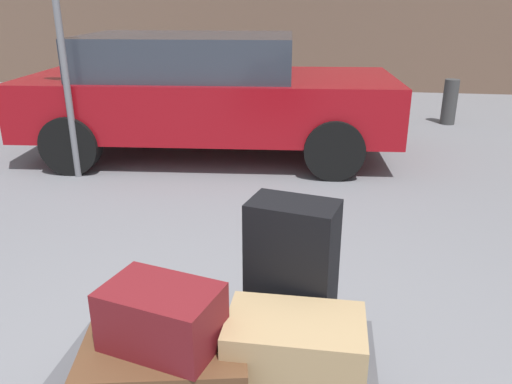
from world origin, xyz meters
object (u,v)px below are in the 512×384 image
object	(u,v)px
luggage_cart	(216,382)
no_parking_sign	(59,25)
duffel_bag_maroon_topmost_pile	(162,317)
parked_car	(206,92)
suitcase_black_stacked_top	(292,272)
duffel_bag_tan_rear_right	(295,353)
bollard_kerb_near	(450,102)
suitcase_brown_center	(166,367)

from	to	relation	value
luggage_cart	no_parking_sign	bearing A→B (deg)	124.99
luggage_cart	duffel_bag_maroon_topmost_pile	distance (m)	0.47
duffel_bag_maroon_topmost_pile	parked_car	xyz separation A→B (m)	(-0.89, 4.39, 0.07)
suitcase_black_stacked_top	parked_car	world-z (taller)	parked_car
duffel_bag_tan_rear_right	parked_car	bearing A→B (deg)	108.21
bollard_kerb_near	no_parking_sign	xyz separation A→B (m)	(-4.47, -3.15, 1.23)
suitcase_brown_center	suitcase_black_stacked_top	world-z (taller)	suitcase_black_stacked_top
duffel_bag_maroon_topmost_pile	luggage_cart	bearing A→B (deg)	56.31
suitcase_brown_center	duffel_bag_maroon_topmost_pile	size ratio (longest dim) A/B	1.48
luggage_cart	suitcase_brown_center	world-z (taller)	suitcase_brown_center
suitcase_black_stacked_top	parked_car	bearing A→B (deg)	121.92
duffel_bag_maroon_topmost_pile	suitcase_black_stacked_top	bearing A→B (deg)	58.13
duffel_bag_tan_rear_right	bollard_kerb_near	bearing A→B (deg)	73.83
parked_car	no_parking_sign	distance (m)	1.78
luggage_cart	bollard_kerb_near	distance (m)	6.73
suitcase_brown_center	bollard_kerb_near	world-z (taller)	bollard_kerb_near
suitcase_black_stacked_top	parked_car	xyz separation A→B (m)	(-1.34, 3.96, 0.09)
parked_car	suitcase_black_stacked_top	bearing A→B (deg)	-71.29
luggage_cart	bollard_kerb_near	world-z (taller)	bollard_kerb_near
suitcase_brown_center	duffel_bag_tan_rear_right	distance (m)	0.51
duffel_bag_tan_rear_right	duffel_bag_maroon_topmost_pile	size ratio (longest dim) A/B	1.25
luggage_cart	suitcase_black_stacked_top	xyz separation A→B (m)	(0.29, 0.29, 0.40)
duffel_bag_tan_rear_right	no_parking_sign	xyz separation A→B (m)	(-2.57, 3.24, 1.07)
parked_car	no_parking_sign	world-z (taller)	no_parking_sign
suitcase_brown_center	duffel_bag_tan_rear_right	bearing A→B (deg)	-0.13
duffel_bag_maroon_topmost_pile	no_parking_sign	distance (m)	4.03
duffel_bag_tan_rear_right	suitcase_black_stacked_top	xyz separation A→B (m)	(-0.04, 0.33, 0.17)
luggage_cart	duffel_bag_tan_rear_right	size ratio (longest dim) A/B	2.52
luggage_cart	duffel_bag_maroon_topmost_pile	bearing A→B (deg)	-138.27
luggage_cart	suitcase_black_stacked_top	world-z (taller)	suitcase_black_stacked_top
parked_car	duffel_bag_maroon_topmost_pile	bearing A→B (deg)	-78.59
no_parking_sign	parked_car	bearing A→B (deg)	41.47
duffel_bag_maroon_topmost_pile	parked_car	world-z (taller)	parked_car
duffel_bag_tan_rear_right	parked_car	world-z (taller)	parked_car
suitcase_brown_center	duffel_bag_tan_rear_right	xyz separation A→B (m)	(0.50, 0.10, 0.04)
duffel_bag_tan_rear_right	duffel_bag_maroon_topmost_pile	distance (m)	0.54
duffel_bag_maroon_topmost_pile	no_parking_sign	world-z (taller)	no_parking_sign
luggage_cart	suitcase_brown_center	distance (m)	0.28
duffel_bag_tan_rear_right	duffel_bag_maroon_topmost_pile	world-z (taller)	duffel_bag_maroon_topmost_pile
duffel_bag_tan_rear_right	no_parking_sign	distance (m)	4.28
suitcase_brown_center	luggage_cart	bearing A→B (deg)	30.38
suitcase_black_stacked_top	bollard_kerb_near	xyz separation A→B (m)	(1.94, 6.06, -0.33)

